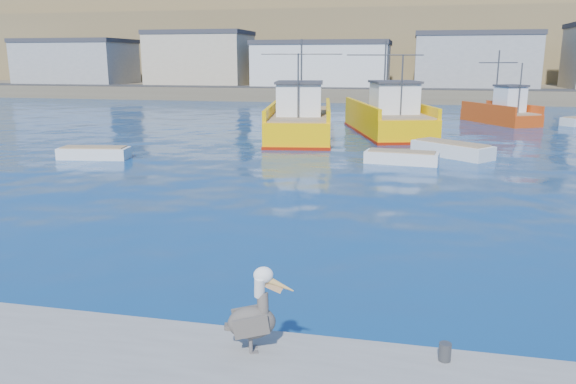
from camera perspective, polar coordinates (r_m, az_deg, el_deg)
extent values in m
plane|color=navy|center=(13.17, 1.36, -9.96)|extent=(260.00, 260.00, 0.00)
cylinder|color=#4C4C4C|center=(9.66, 15.65, -15.37)|extent=(0.20, 0.20, 0.30)
cube|color=brown|center=(84.03, 10.92, 10.09)|extent=(160.00, 30.00, 1.60)
cube|color=brown|center=(109.91, 11.45, 13.49)|extent=(180.00, 40.00, 14.00)
cube|color=brown|center=(130.03, 11.74, 15.61)|extent=(200.00, 40.00, 24.00)
cube|color=#2D2D2D|center=(73.01, 10.69, 10.31)|extent=(150.00, 5.00, 0.10)
cube|color=gray|center=(93.55, -20.68, 12.12)|extent=(16.00, 10.00, 6.00)
cube|color=#333338|center=(93.58, -20.85, 14.14)|extent=(16.32, 10.20, 0.60)
cube|color=tan|center=(84.50, -8.92, 13.10)|extent=(14.00, 9.00, 7.00)
cube|color=#333338|center=(84.58, -9.01, 15.67)|extent=(14.28, 9.18, 0.60)
cube|color=silver|center=(79.84, 3.56, 12.69)|extent=(18.00, 11.00, 5.50)
cube|color=#333338|center=(79.86, 3.59, 14.88)|extent=(18.36, 11.22, 0.60)
cube|color=gray|center=(79.26, 18.35, 12.41)|extent=(15.00, 10.00, 6.50)
cube|color=#333338|center=(79.32, 18.54, 14.97)|extent=(15.30, 10.20, 0.60)
cube|color=#F9B500|center=(38.91, 1.27, 6.79)|extent=(5.76, 12.48, 1.56)
cube|color=#F9B500|center=(38.77, 4.09, 8.42)|extent=(2.00, 11.68, 0.70)
cube|color=#F9B500|center=(38.92, -1.52, 8.47)|extent=(2.00, 11.68, 0.70)
cube|color=#921804|center=(39.00, 1.27, 5.73)|extent=(5.87, 12.73, 0.25)
cube|color=#8C7251|center=(38.83, 1.28, 8.01)|extent=(5.37, 11.96, 0.10)
cube|color=white|center=(36.95, 1.16, 9.37)|extent=(3.22, 3.39, 2.00)
cube|color=#333338|center=(36.89, 1.17, 11.08)|extent=(3.47, 3.78, 0.15)
cylinder|color=#4C4C4C|center=(39.88, 1.37, 11.68)|extent=(0.14, 0.14, 5.00)
cylinder|color=#4C4C4C|center=(35.10, 1.04, 10.64)|extent=(0.11, 0.11, 4.00)
cylinder|color=#4C4C4C|center=(39.86, 1.38, 13.83)|extent=(5.56, 0.92, 0.08)
cube|color=#F9B500|center=(41.41, 10.01, 6.96)|extent=(7.18, 12.33, 1.52)
cube|color=#F9B500|center=(41.81, 12.61, 8.43)|extent=(3.49, 11.03, 0.70)
cube|color=#F9B500|center=(40.88, 7.47, 8.53)|extent=(3.49, 11.03, 0.70)
cube|color=#921804|center=(41.49, 9.97, 5.99)|extent=(7.33, 12.57, 0.25)
cube|color=#8C7251|center=(41.33, 10.05, 8.07)|extent=(6.74, 11.79, 0.10)
cube|color=white|center=(39.56, 10.73, 9.34)|extent=(3.53, 3.60, 2.00)
cube|color=#333338|center=(39.50, 10.80, 10.93)|extent=(3.83, 3.99, 0.15)
cylinder|color=#4C4C4C|center=(42.32, 9.80, 11.53)|extent=(0.15, 0.15, 5.00)
cylinder|color=#4C4C4C|center=(37.82, 11.48, 10.50)|extent=(0.12, 0.12, 4.00)
cylinder|color=#4C4C4C|center=(42.30, 9.88, 13.56)|extent=(5.43, 1.68, 0.08)
cube|color=#C23E0E|center=(50.47, 20.70, 7.09)|extent=(5.92, 7.63, 0.94)
cube|color=#C23E0E|center=(51.19, 21.91, 7.99)|extent=(3.63, 6.24, 0.70)
cube|color=#C23E0E|center=(49.63, 19.60, 8.04)|extent=(3.63, 6.24, 0.70)
cube|color=#8C7251|center=(50.43, 20.75, 7.68)|extent=(5.59, 7.27, 0.10)
cube|color=white|center=(49.50, 21.62, 8.74)|extent=(2.54, 2.51, 2.00)
cube|color=#333338|center=(49.44, 21.73, 10.01)|extent=(2.77, 2.76, 0.15)
cylinder|color=#4C4C4C|center=(50.85, 20.47, 10.51)|extent=(0.16, 0.16, 5.00)
cylinder|color=#4C4C4C|center=(48.61, 22.51, 9.66)|extent=(0.14, 0.14, 4.00)
cylinder|color=#4C4C4C|center=(50.82, 20.61, 12.20)|extent=(3.34, 1.94, 0.08)
cube|color=silver|center=(31.92, -19.08, 3.63)|extent=(3.84, 1.83, 0.74)
cube|color=#8C7251|center=(31.86, -19.13, 4.33)|extent=(3.44, 1.50, 0.07)
cube|color=silver|center=(32.19, 16.29, 3.99)|extent=(4.45, 4.11, 0.90)
cube|color=#8C7251|center=(32.11, 16.35, 4.84)|extent=(3.88, 3.56, 0.09)
cube|color=silver|center=(29.37, 11.46, 3.30)|extent=(3.82, 1.74, 0.74)
cube|color=#8C7251|center=(29.30, 11.50, 4.07)|extent=(3.42, 1.42, 0.07)
cylinder|color=#595451|center=(9.56, -3.79, -15.26)|extent=(0.08, 0.08, 0.27)
cube|color=#595451|center=(9.63, -3.47, -15.92)|extent=(0.17, 0.15, 0.01)
cylinder|color=#595451|center=(9.72, -3.85, -14.77)|extent=(0.08, 0.08, 0.27)
cube|color=#595451|center=(9.78, -3.54, -15.43)|extent=(0.17, 0.15, 0.01)
ellipsoid|color=#38332D|center=(9.47, -3.70, -13.09)|extent=(0.91, 0.71, 0.55)
cube|color=#38332D|center=(9.27, -3.78, -13.53)|extent=(0.60, 0.26, 0.40)
cube|color=#38332D|center=(9.65, -3.94, -12.40)|extent=(0.60, 0.26, 0.40)
cube|color=#38332D|center=(9.49, -5.85, -13.50)|extent=(0.25, 0.21, 0.11)
cylinder|color=#38332D|center=(9.36, -2.57, -11.40)|extent=(0.27, 0.33, 0.43)
cylinder|color=white|center=(9.22, -2.90, -9.58)|extent=(0.26, 0.32, 0.41)
ellipsoid|color=white|center=(9.15, -2.52, -8.42)|extent=(0.39, 0.34, 0.27)
cone|color=gold|center=(9.24, -0.95, -9.36)|extent=(0.56, 0.31, 0.38)
cube|color=tan|center=(9.24, -1.57, -9.60)|extent=(0.33, 0.16, 0.24)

